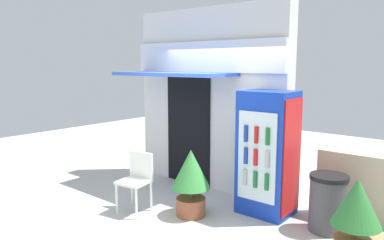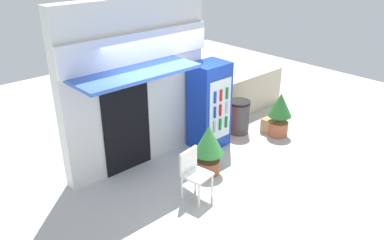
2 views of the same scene
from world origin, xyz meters
TOP-DOWN VIEW (x-y plane):
  - ground at (0.00, 0.00)m, footprint 16.00×16.00m
  - storefront_building at (-0.46, 1.38)m, footprint 3.13×1.17m
  - drink_cooler at (1.03, 0.90)m, footprint 0.78×0.67m
  - plastic_chair at (-0.54, -0.29)m, footprint 0.49×0.48m
  - potted_plant_near_shop at (0.21, 0.09)m, footprint 0.57×0.57m
  - potted_plant_curbside at (2.52, 0.15)m, footprint 0.54×0.54m
  - trash_bin at (1.96, 0.87)m, footprint 0.51×0.51m

SIDE VIEW (x-z plane):
  - ground at x=0.00m, z-range 0.00..0.00m
  - trash_bin at x=1.96m, z-range 0.00..0.78m
  - plastic_chair at x=-0.54m, z-range 0.09..0.99m
  - potted_plant_curbside at x=2.52m, z-range 0.07..1.10m
  - potted_plant_near_shop at x=0.21m, z-range 0.09..1.09m
  - drink_cooler at x=1.03m, z-range 0.00..1.86m
  - storefront_building at x=-0.46m, z-range 0.04..3.25m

